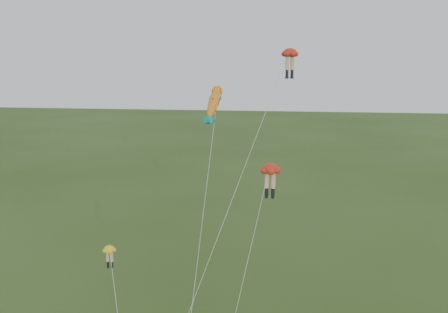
# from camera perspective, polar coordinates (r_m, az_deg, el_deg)

# --- Properties ---
(legs_kite_red_high) EXTENTS (8.59, 13.15, 20.96)m
(legs_kite_red_high) POSITION_cam_1_polar(r_m,az_deg,el_deg) (40.10, 7.32, 10.88)
(legs_kite_red_high) COLOR red
(legs_kite_red_high) RESTS_ON ground
(legs_kite_red_mid) EXTENTS (3.68, 7.92, 12.75)m
(legs_kite_red_mid) POSITION_cam_1_polar(r_m,az_deg,el_deg) (36.32, 5.23, -1.94)
(legs_kite_red_mid) COLOR red
(legs_kite_red_mid) RESTS_ON ground
(legs_kite_yellow) EXTENTS (3.75, 7.03, 7.45)m
(legs_kite_yellow) POSITION_cam_1_polar(r_m,az_deg,el_deg) (36.12, -12.89, -11.06)
(legs_kite_yellow) COLOR yellow
(legs_kite_yellow) RESTS_ON ground
(fish_kite) EXTENTS (1.35, 12.94, 18.43)m
(fish_kite) POSITION_cam_1_polar(r_m,az_deg,el_deg) (37.82, -1.16, 6.15)
(fish_kite) COLOR yellow
(fish_kite) RESTS_ON ground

